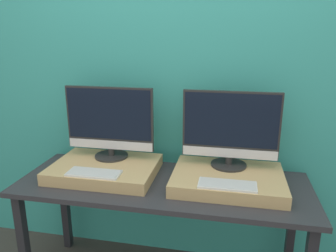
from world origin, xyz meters
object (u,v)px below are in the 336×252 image
(monitor_left, at_px, (110,122))
(monitor_right, at_px, (230,129))
(keyboard_left, at_px, (94,173))
(keyboard_right, at_px, (227,185))

(monitor_left, height_order, monitor_right, same)
(keyboard_left, relative_size, monitor_right, 0.54)
(keyboard_right, bearing_deg, monitor_right, 90.00)
(keyboard_left, relative_size, keyboard_right, 1.00)
(monitor_left, bearing_deg, keyboard_left, -90.00)
(keyboard_right, bearing_deg, keyboard_left, 180.00)
(keyboard_left, height_order, monitor_right, monitor_right)
(monitor_right, height_order, keyboard_right, monitor_right)
(monitor_left, xyz_separation_m, monitor_right, (0.75, 0.00, 0.00))
(monitor_left, bearing_deg, keyboard_right, -20.28)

